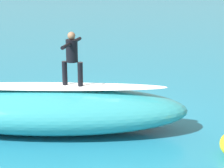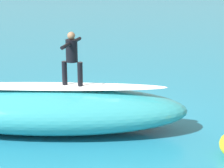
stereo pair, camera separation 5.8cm
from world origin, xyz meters
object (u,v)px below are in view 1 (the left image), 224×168
at_px(surfboard_riding, 73,87).
at_px(surfboard_paddling, 144,105).
at_px(surfer_riding, 72,55).
at_px(surfer_paddling, 141,99).

xyz_separation_m(surfboard_riding, surfboard_paddling, (-1.35, -2.70, -1.28)).
bearing_deg(surfer_riding, surfboard_riding, 88.64).
relative_size(surfer_riding, surfer_paddling, 0.91).
height_order(surfer_riding, surfboard_paddling, surfer_riding).
relative_size(surfboard_riding, surfer_riding, 1.29).
bearing_deg(surfboard_riding, surfer_paddling, -119.17).
bearing_deg(surfboard_riding, surfer_riding, -91.36).
height_order(surfboard_riding, surfer_paddling, surfboard_riding).
height_order(surfboard_riding, surfboard_paddling, surfboard_riding).
xyz_separation_m(surfboard_riding, surfer_paddling, (-1.23, -2.74, -1.10)).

